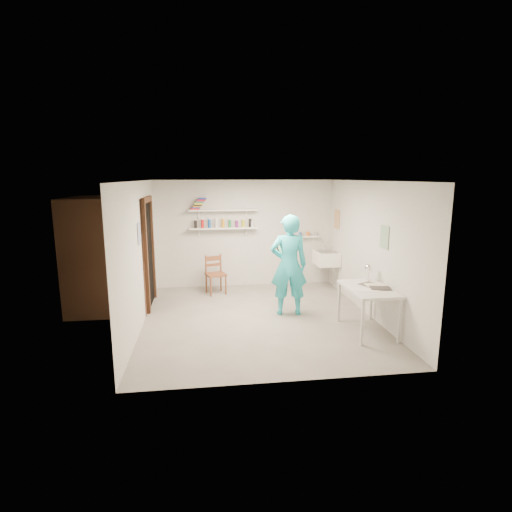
{
  "coord_description": "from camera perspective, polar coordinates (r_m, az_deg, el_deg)",
  "views": [
    {
      "loc": [
        -0.95,
        -6.65,
        2.47
      ],
      "look_at": [
        0.0,
        0.4,
        1.05
      ],
      "focal_mm": 28.0,
      "sensor_mm": 36.0,
      "label": 1
    }
  ],
  "objects": [
    {
      "name": "book_stack",
      "position": [
        8.8,
        -8.18,
        7.4
      ],
      "size": [
        0.34,
        0.14,
        0.25
      ],
      "color": "red",
      "rests_on": "shelf_upper"
    },
    {
      "name": "belfast_sink",
      "position": [
        8.96,
        10.03,
        -0.29
      ],
      "size": [
        0.48,
        0.6,
        0.3
      ],
      "primitive_type": "cube",
      "color": "white",
      "rests_on": "wall_right"
    },
    {
      "name": "shelf_upper",
      "position": [
        8.82,
        -4.76,
        6.56
      ],
      "size": [
        1.5,
        0.22,
        0.03
      ],
      "primitive_type": "cube",
      "color": "white",
      "rests_on": "wall_back"
    },
    {
      "name": "poster_right_a",
      "position": [
        9.0,
        11.48,
        5.19
      ],
      "size": [
        0.01,
        0.34,
        0.42
      ],
      "primitive_type": "cube",
      "color": "#995933",
      "rests_on": "wall_right"
    },
    {
      "name": "wall_left",
      "position": [
        6.86,
        -16.42,
        0.14
      ],
      "size": [
        0.02,
        4.5,
        2.4
      ],
      "primitive_type": "cube",
      "color": "silver",
      "rests_on": "ground"
    },
    {
      "name": "wall_back",
      "position": [
        9.05,
        -1.58,
        3.21
      ],
      "size": [
        4.0,
        0.02,
        2.4
      ],
      "primitive_type": "cube",
      "color": "silver",
      "rests_on": "ground"
    },
    {
      "name": "poster_left",
      "position": [
        6.84,
        -16.34,
        3.1
      ],
      "size": [
        0.01,
        0.28,
        0.36
      ],
      "primitive_type": "cube",
      "color": "#334C7F",
      "rests_on": "wall_left"
    },
    {
      "name": "wooden_chair",
      "position": [
        8.55,
        -5.76,
        -2.64
      ],
      "size": [
        0.48,
        0.47,
        0.84
      ],
      "primitive_type": "cube",
      "rotation": [
        0.0,
        0.0,
        0.29
      ],
      "color": "brown",
      "rests_on": "ground"
    },
    {
      "name": "spray_cans",
      "position": [
        8.85,
        -4.73,
        4.63
      ],
      "size": [
        1.31,
        0.06,
        0.17
      ],
      "color": "black",
      "rests_on": "shelf_lower"
    },
    {
      "name": "shelf_lower",
      "position": [
        8.87,
        -4.72,
        3.99
      ],
      "size": [
        1.5,
        0.22,
        0.03
      ],
      "primitive_type": "cube",
      "color": "white",
      "rests_on": "wall_back"
    },
    {
      "name": "man",
      "position": [
        7.16,
        4.71,
        -1.32
      ],
      "size": [
        0.7,
        0.49,
        1.82
      ],
      "primitive_type": "imported",
      "rotation": [
        0.0,
        0.0,
        3.06
      ],
      "color": "#29C0CE",
      "rests_on": "ground"
    },
    {
      "name": "poster_right_b",
      "position": [
        6.84,
        17.86,
        2.59
      ],
      "size": [
        0.01,
        0.3,
        0.38
      ],
      "primitive_type": "cube",
      "color": "#3F724C",
      "rests_on": "wall_right"
    },
    {
      "name": "ceiling",
      "position": [
        6.72,
        0.46,
        10.77
      ],
      "size": [
        4.0,
        4.5,
        0.02
      ],
      "primitive_type": "cube",
      "color": "silver",
      "rests_on": "wall_back"
    },
    {
      "name": "wall_clock",
      "position": [
        7.31,
        4.25,
        1.37
      ],
      "size": [
        0.33,
        0.06,
        0.33
      ],
      "primitive_type": "cylinder",
      "rotation": [
        1.57,
        0.0,
        -0.08
      ],
      "color": "#FBEBAB",
      "rests_on": "man"
    },
    {
      "name": "door_jamb_near",
      "position": [
        7.42,
        -15.41,
        -0.55
      ],
      "size": [
        0.06,
        0.1,
        2.0
      ],
      "primitive_type": "cube",
      "color": "brown",
      "rests_on": "ground"
    },
    {
      "name": "work_table",
      "position": [
        6.71,
        15.61,
        -7.41
      ],
      "size": [
        0.66,
        1.1,
        0.74
      ],
      "primitive_type": "cube",
      "color": "silver",
      "rests_on": "ground"
    },
    {
      "name": "ledge_pots",
      "position": [
        9.21,
        6.88,
        3.15
      ],
      "size": [
        0.48,
        0.07,
        0.09
      ],
      "color": "silver",
      "rests_on": "ledge_shelf"
    },
    {
      "name": "desk_lamp",
      "position": [
        7.01,
        15.82,
        -1.62
      ],
      "size": [
        0.14,
        0.14,
        0.14
      ],
      "primitive_type": "sphere",
      "color": "white",
      "rests_on": "work_table"
    },
    {
      "name": "papers",
      "position": [
        6.6,
        15.78,
        -4.31
      ],
      "size": [
        0.3,
        0.22,
        0.02
      ],
      "color": "silver",
      "rests_on": "work_table"
    },
    {
      "name": "ledge_shelf",
      "position": [
        9.22,
        6.87,
        2.78
      ],
      "size": [
        0.7,
        0.14,
        0.03
      ],
      "primitive_type": "cube",
      "color": "white",
      "rests_on": "wall_back"
    },
    {
      "name": "wall_front",
      "position": [
        4.67,
        4.39,
        -4.52
      ],
      "size": [
        4.0,
        0.02,
        2.4
      ],
      "primitive_type": "cube",
      "color": "silver",
      "rests_on": "ground"
    },
    {
      "name": "floor",
      "position": [
        7.16,
        0.43,
        -8.97
      ],
      "size": [
        4.0,
        4.5,
        0.02
      ],
      "primitive_type": "cube",
      "color": "slate",
      "rests_on": "ground"
    },
    {
      "name": "door_jamb_far",
      "position": [
        8.4,
        -14.53,
        0.83
      ],
      "size": [
        0.06,
        0.1,
        2.0
      ],
      "primitive_type": "cube",
      "color": "brown",
      "rests_on": "ground"
    },
    {
      "name": "corridor_box",
      "position": [
        8.03,
        -20.14,
        0.39
      ],
      "size": [
        1.4,
        1.5,
        2.1
      ],
      "primitive_type": "cube",
      "color": "brown",
      "rests_on": "ground"
    },
    {
      "name": "doorway_recess",
      "position": [
        7.91,
        -15.09,
        0.18
      ],
      "size": [
        0.02,
        0.9,
        2.0
      ],
      "primitive_type": "cube",
      "color": "black",
      "rests_on": "wall_left"
    },
    {
      "name": "door_lintel",
      "position": [
        7.78,
        -15.34,
        7.79
      ],
      "size": [
        0.06,
        1.05,
        0.1
      ],
      "primitive_type": "cube",
      "color": "brown",
      "rests_on": "wall_left"
    },
    {
      "name": "wall_right",
      "position": [
        7.39,
        16.06,
        0.95
      ],
      "size": [
        0.02,
        4.5,
        2.4
      ],
      "primitive_type": "cube",
      "color": "silver",
      "rests_on": "ground"
    }
  ]
}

